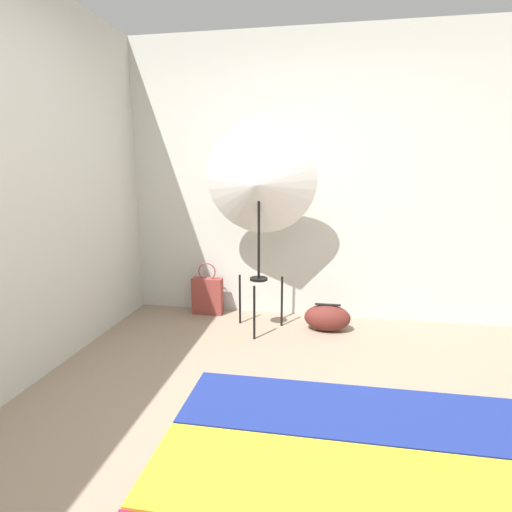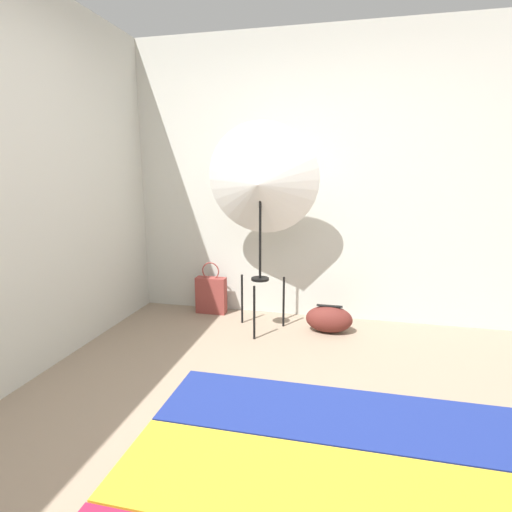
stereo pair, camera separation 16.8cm
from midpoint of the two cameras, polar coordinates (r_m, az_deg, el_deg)
name	(u,v)px [view 1 (the left image)]	position (r m, az deg, el deg)	size (l,w,h in m)	color
ground_plane	(295,473)	(2.10, 2.95, -28.60)	(14.00, 14.00, 0.00)	gray
wall_back	(315,180)	(3.76, 7.22, 10.77)	(8.00, 0.05, 2.60)	beige
wall_side_left	(59,182)	(3.25, -27.71, 9.37)	(0.05, 8.00, 2.60)	beige
photo_umbrella	(259,183)	(3.34, -1.05, 10.43)	(0.96, 0.43, 1.78)	black
tote_bag	(207,295)	(3.96, -8.16, -5.58)	(0.30, 0.11, 0.51)	brown
duffel_bag	(327,318)	(3.58, 8.82, -8.71)	(0.40, 0.23, 0.24)	#5B231E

